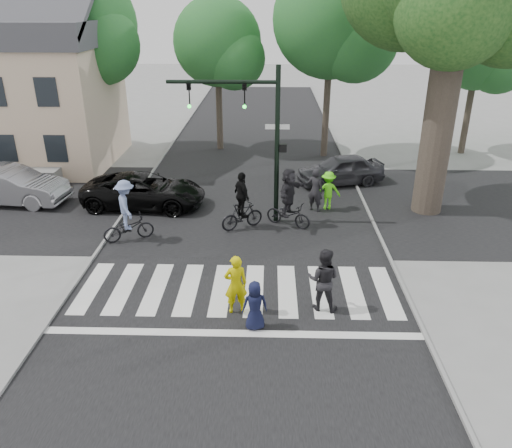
{
  "coord_description": "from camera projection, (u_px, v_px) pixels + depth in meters",
  "views": [
    {
      "loc": [
        0.92,
        -12.02,
        8.05
      ],
      "look_at": [
        0.5,
        3.0,
        1.3
      ],
      "focal_mm": 35.0,
      "sensor_mm": 36.0,
      "label": 1
    }
  ],
  "objects": [
    {
      "name": "car_suv",
      "position": [
        144.0,
        191.0,
        21.05
      ],
      "size": [
        5.22,
        2.63,
        1.42
      ],
      "primitive_type": "imported",
      "rotation": [
        0.0,
        0.0,
        1.52
      ],
      "color": "black",
      "rests_on": "ground"
    },
    {
      "name": "ground",
      "position": [
        236.0,
        308.0,
        14.28
      ],
      "size": [
        120.0,
        120.0,
        0.0
      ],
      "primitive_type": "plane",
      "color": "gray",
      "rests_on": "ground"
    },
    {
      "name": "bg_tree_4",
      "position": [
        484.0,
        50.0,
        26.37
      ],
      "size": [
        4.83,
        4.6,
        8.15
      ],
      "color": "brown",
      "rests_on": "ground"
    },
    {
      "name": "bg_tree_2",
      "position": [
        222.0,
        46.0,
        27.11
      ],
      "size": [
        5.04,
        4.8,
        8.4
      ],
      "color": "brown",
      "rests_on": "ground"
    },
    {
      "name": "traffic_signal",
      "position": [
        254.0,
        124.0,
        18.32
      ],
      "size": [
        4.45,
        0.29,
        6.0
      ],
      "color": "black",
      "rests_on": "ground"
    },
    {
      "name": "crosswalk",
      "position": [
        237.0,
        295.0,
        14.88
      ],
      "size": [
        10.0,
        3.85,
        0.01
      ],
      "color": "silver",
      "rests_on": "ground"
    },
    {
      "name": "house",
      "position": [
        30.0,
        90.0,
        25.76
      ],
      "size": [
        8.4,
        8.1,
        8.82
      ],
      "color": "beige",
      "rests_on": "ground"
    },
    {
      "name": "curb_right",
      "position": [
        379.0,
        234.0,
        18.69
      ],
      "size": [
        0.1,
        70.0,
        0.1
      ],
      "primitive_type": "cube",
      "color": "gray",
      "rests_on": "ground"
    },
    {
      "name": "road_cross",
      "position": [
        248.0,
        204.0,
        21.57
      ],
      "size": [
        70.0,
        10.0,
        0.01
      ],
      "primitive_type": "cube",
      "color": "black",
      "rests_on": "ground"
    },
    {
      "name": "car_silver",
      "position": [
        10.0,
        186.0,
        21.35
      ],
      "size": [
        5.02,
        2.18,
        1.6
      ],
      "primitive_type": "imported",
      "rotation": [
        0.0,
        0.0,
        1.47
      ],
      "color": "gray",
      "rests_on": "ground"
    },
    {
      "name": "bystander_dark",
      "position": [
        315.0,
        190.0,
        20.52
      ],
      "size": [
        0.8,
        0.7,
        1.84
      ],
      "primitive_type": "imported",
      "rotation": [
        0.0,
        0.0,
        2.65
      ],
      "color": "black",
      "rests_on": "ground"
    },
    {
      "name": "pedestrian_child",
      "position": [
        255.0,
        306.0,
        13.14
      ],
      "size": [
        0.75,
        0.56,
        1.4
      ],
      "primitive_type": "imported",
      "rotation": [
        0.0,
        0.0,
        3.33
      ],
      "color": "black",
      "rests_on": "ground"
    },
    {
      "name": "bg_tree_1",
      "position": [
        86.0,
        30.0,
        25.89
      ],
      "size": [
        6.09,
        5.8,
        9.8
      ],
      "color": "brown",
      "rests_on": "ground"
    },
    {
      "name": "cyclist_right",
      "position": [
        289.0,
        201.0,
        19.07
      ],
      "size": [
        1.93,
        1.78,
        2.34
      ],
      "color": "black",
      "rests_on": "ground"
    },
    {
      "name": "pedestrian_adult",
      "position": [
        323.0,
        280.0,
        13.9
      ],
      "size": [
        1.06,
        0.91,
        1.88
      ],
      "primitive_type": "imported",
      "rotation": [
        0.0,
        0.0,
        2.89
      ],
      "color": "black",
      "rests_on": "ground"
    },
    {
      "name": "bg_tree_3",
      "position": [
        338.0,
        24.0,
        25.25
      ],
      "size": [
        6.3,
        6.0,
        10.2
      ],
      "color": "brown",
      "rests_on": "ground"
    },
    {
      "name": "cyclist_mid",
      "position": [
        242.0,
        206.0,
        18.9
      ],
      "size": [
        1.74,
        1.28,
        2.26
      ],
      "color": "black",
      "rests_on": "ground"
    },
    {
      "name": "car_grey",
      "position": [
        340.0,
        170.0,
        23.7
      ],
      "size": [
        4.41,
        2.7,
        1.4
      ],
      "primitive_type": "imported",
      "rotation": [
        0.0,
        0.0,
        -1.3
      ],
      "color": "#36363A",
      "rests_on": "ground"
    },
    {
      "name": "curb_left",
      "position": [
        112.0,
        231.0,
        18.95
      ],
      "size": [
        0.1,
        70.0,
        0.1
      ],
      "primitive_type": "cube",
      "color": "gray",
      "rests_on": "ground"
    },
    {
      "name": "bystander_hivis",
      "position": [
        328.0,
        190.0,
        20.77
      ],
      "size": [
        1.08,
        0.65,
        1.63
      ],
      "primitive_type": "imported",
      "rotation": [
        0.0,
        0.0,
        3.19
      ],
      "color": "#5DF818",
      "rests_on": "ground"
    },
    {
      "name": "road_stem",
      "position": [
        244.0,
        233.0,
        18.84
      ],
      "size": [
        10.0,
        70.0,
        0.01
      ],
      "primitive_type": "cube",
      "color": "black",
      "rests_on": "ground"
    },
    {
      "name": "pedestrian_woman",
      "position": [
        236.0,
        285.0,
        13.76
      ],
      "size": [
        0.72,
        0.55,
        1.77
      ],
      "primitive_type": "imported",
      "rotation": [
        0.0,
        0.0,
        3.36
      ],
      "color": "#CCC103",
      "rests_on": "ground"
    },
    {
      "name": "cyclist_left",
      "position": [
        127.0,
        215.0,
        17.93
      ],
      "size": [
        1.92,
        1.35,
        2.3
      ],
      "color": "black",
      "rests_on": "ground"
    }
  ]
}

